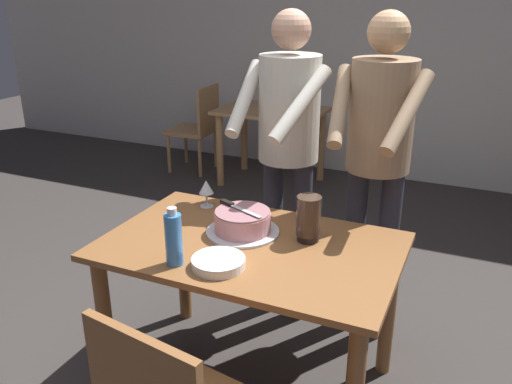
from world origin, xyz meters
TOP-DOWN VIEW (x-y plane):
  - ground_plane at (0.00, 0.00)m, footprint 14.00×14.00m
  - back_wall at (0.00, 3.38)m, footprint 10.00×0.12m
  - main_dining_table at (0.00, 0.00)m, footprint 1.31×0.83m
  - cake_on_platter at (-0.08, 0.09)m, footprint 0.34×0.34m
  - cake_knife at (-0.15, 0.11)m, footprint 0.26×0.12m
  - plate_stack at (-0.03, -0.25)m, footprint 0.22×0.22m
  - wine_glass_near at (-0.39, 0.29)m, footprint 0.08×0.08m
  - water_bottle at (-0.21, -0.30)m, footprint 0.07×0.07m
  - hurricane_lamp at (0.22, 0.14)m, footprint 0.11×0.11m
  - person_cutting_cake at (-0.07, 0.62)m, footprint 0.46×0.57m
  - person_standing_beside at (0.40, 0.65)m, footprint 0.47×0.56m
  - background_table at (-1.01, 2.68)m, footprint 1.00×0.70m
  - background_chair_1 at (-1.85, 2.71)m, footprint 0.46×0.46m

SIDE VIEW (x-z plane):
  - ground_plane at x=0.00m, z-range 0.00..0.00m
  - background_chair_1 at x=-1.85m, z-range 0.04..0.94m
  - background_table at x=-1.01m, z-range 0.21..0.95m
  - main_dining_table at x=0.00m, z-range 0.25..1.00m
  - plate_stack at x=-0.03m, z-range 0.75..0.79m
  - cake_on_platter at x=-0.08m, z-range 0.75..0.86m
  - wine_glass_near at x=-0.39m, z-range 0.78..0.92m
  - hurricane_lamp at x=0.22m, z-range 0.75..0.96m
  - water_bottle at x=-0.21m, z-range 0.74..0.99m
  - cake_knife at x=-0.15m, z-range 0.86..0.88m
  - person_cutting_cake at x=-0.07m, z-range 0.22..1.94m
  - person_standing_beside at x=0.40m, z-range 0.22..1.94m
  - back_wall at x=0.00m, z-range 0.00..2.70m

